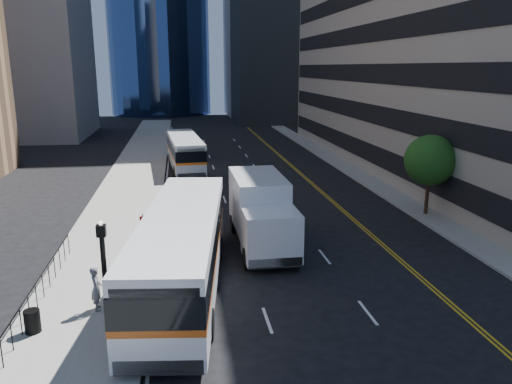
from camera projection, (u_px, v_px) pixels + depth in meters
ground at (326, 273)px, 23.30m from camera, size 160.00×160.00×0.00m
sidewalk_west at (138, 171)px, 45.71m from camera, size 5.00×90.00×0.15m
sidewalk_east at (342, 165)px, 48.57m from camera, size 2.00×90.00×0.15m
midrise_west at (8, 2)px, 64.79m from camera, size 18.00×18.00×35.00m
street_tree at (430, 160)px, 31.40m from camera, size 3.20×3.20×5.10m
lamp_post at (106, 286)px, 15.57m from camera, size 0.28×0.28×4.56m
bus_front at (182, 248)px, 21.10m from camera, size 4.57×13.76×3.48m
bus_rear at (185, 151)px, 46.86m from camera, size 3.54×12.02×3.06m
box_truck at (261, 211)px, 26.33m from camera, size 2.75×7.70×3.67m
trash_can at (32, 321)px, 17.73m from camera, size 0.71×0.71×0.84m
pedestrian at (96, 288)px, 19.28m from camera, size 0.54×0.71×1.76m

